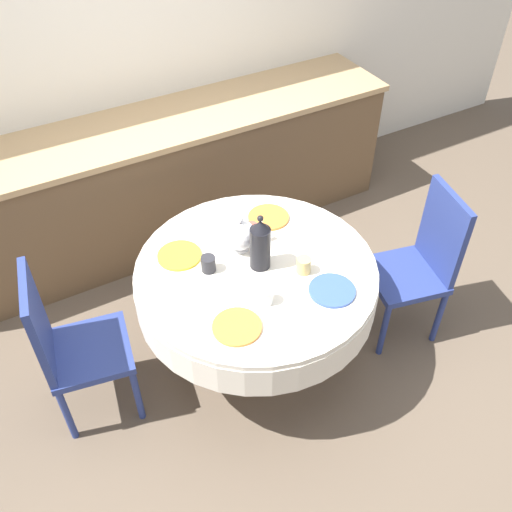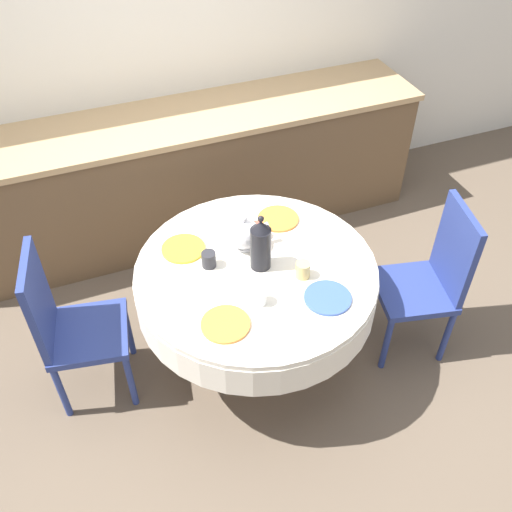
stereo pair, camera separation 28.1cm
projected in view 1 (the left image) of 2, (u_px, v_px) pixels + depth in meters
name	position (u px, v px, depth m)	size (l,w,h in m)	color
ground_plane	(256.00, 357.00, 3.36)	(12.00, 12.00, 0.00)	brown
wall_back	(127.00, 41.00, 3.54)	(7.00, 0.05, 2.60)	silver
kitchen_counter	(163.00, 181.00, 3.90)	(3.24, 0.64, 0.90)	brown
dining_table	(256.00, 285.00, 2.95)	(1.24, 1.24, 0.73)	olive
chair_left	(420.00, 260.00, 3.21)	(0.48, 0.48, 0.96)	navy
chair_right	(69.00, 343.00, 2.78)	(0.46, 0.46, 0.96)	navy
plate_near_left	(237.00, 327.00, 2.57)	(0.23, 0.23, 0.01)	orange
cup_near_left	(266.00, 296.00, 2.67)	(0.07, 0.07, 0.08)	white
plate_near_right	(332.00, 290.00, 2.74)	(0.23, 0.23, 0.01)	#3856AD
cup_near_right	(304.00, 265.00, 2.82)	(0.07, 0.07, 0.08)	#DBB766
plate_far_left	(179.00, 255.00, 2.93)	(0.23, 0.23, 0.01)	yellow
cup_far_left	(208.00, 264.00, 2.83)	(0.07, 0.07, 0.08)	#28282D
plate_far_right	(268.00, 217.00, 3.16)	(0.23, 0.23, 0.01)	orange
cup_far_right	(251.00, 231.00, 3.01)	(0.07, 0.07, 0.08)	#CC4C3D
coffee_carafe	(260.00, 244.00, 2.79)	(0.10, 0.10, 0.32)	black
teapot	(240.00, 235.00, 2.91)	(0.22, 0.16, 0.21)	white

